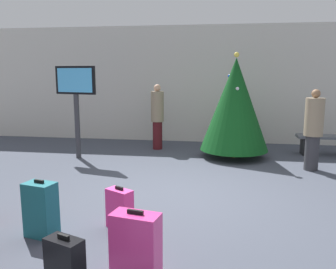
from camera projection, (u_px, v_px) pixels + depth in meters
ground_plane at (177, 195)px, 5.83m from camera, size 16.00×16.00×0.00m
back_wall at (198, 85)px, 10.15m from camera, size 16.00×0.20×3.30m
holiday_tree at (235, 104)px, 8.20m from camera, size 1.59×1.59×2.45m
flight_info_kiosk at (76, 93)px, 8.12m from camera, size 1.01×0.29×2.14m
waiting_bench at (324, 141)px, 8.61m from camera, size 1.30×0.44×0.48m
traveller_0 at (157, 115)px, 9.19m from camera, size 0.43×0.43×1.69m
traveller_1 at (313, 128)px, 7.19m from camera, size 0.37×0.37×1.66m
suitcase_0 at (41, 210)px, 4.33m from camera, size 0.42×0.32×0.72m
suitcase_3 at (65, 269)px, 3.11m from camera, size 0.38×0.29×0.62m
suitcase_6 at (136, 244)px, 3.50m from camera, size 0.52×0.33×0.68m
suitcase_7 at (120, 209)px, 4.57m from camera, size 0.39×0.32×0.56m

